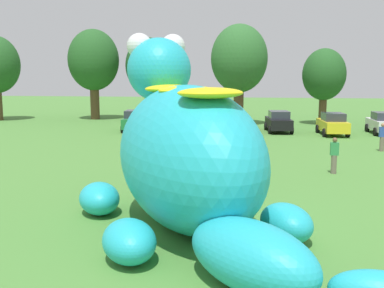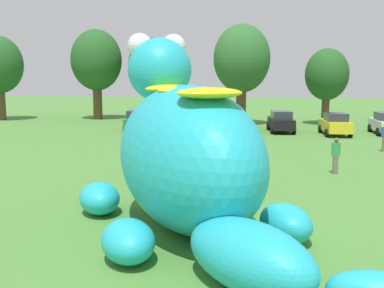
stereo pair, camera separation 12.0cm
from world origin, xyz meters
name	(u,v)px [view 1 (the left image)]	position (x,y,z in m)	size (l,w,h in m)	color
ground_plane	(236,218)	(0.00, 0.00, 0.00)	(160.00, 160.00, 0.00)	#4C8438
giant_inflatable_creature	(188,155)	(-1.43, -0.96, 2.22)	(9.61, 10.27, 6.08)	#23B2C6
car_green	(135,121)	(-9.35, 22.03, 0.86)	(2.32, 4.28, 1.72)	#1E7238
car_silver	(183,120)	(-5.48, 22.71, 0.86)	(2.32, 4.28, 1.72)	#B7BABF
car_red	(230,121)	(-1.57, 22.94, 0.86)	(2.22, 4.24, 1.72)	red
car_black	(279,121)	(2.33, 23.02, 0.86)	(2.27, 4.26, 1.72)	black
car_yellow	(333,124)	(6.37, 21.74, 0.86)	(2.16, 4.21, 1.72)	yellow
car_white	(383,123)	(10.37, 22.90, 0.86)	(1.99, 4.13, 1.72)	white
tree_left	(94,61)	(-16.19, 31.31, 6.04)	(5.20, 5.20, 9.23)	brown
tree_mid_left	(149,66)	(-10.48, 31.70, 5.47)	(4.71, 4.71, 8.36)	brown
tree_centre_left	(239,59)	(-1.13, 28.14, 6.00)	(5.17, 5.17, 9.18)	brown
tree_centre	(324,75)	(6.62, 29.33, 4.58)	(3.95, 3.95, 7.01)	brown
spectator_near_inflatable	(334,156)	(4.21, 7.41, 0.85)	(0.38, 0.26, 1.71)	#726656
spectator_mid_field	(382,137)	(8.12, 14.35, 0.85)	(0.38, 0.26, 1.71)	#726656
spectator_by_cars	(169,133)	(-5.08, 14.72, 0.85)	(0.38, 0.26, 1.71)	#726656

